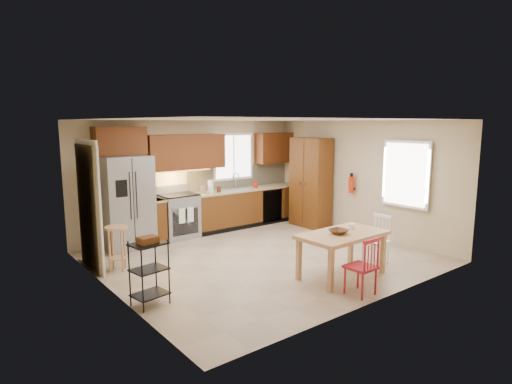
{
  "coord_description": "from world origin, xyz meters",
  "views": [
    {
      "loc": [
        -4.75,
        -5.89,
        2.44
      ],
      "look_at": [
        0.17,
        0.4,
        1.15
      ],
      "focal_mm": 30.0,
      "sensor_mm": 36.0,
      "label": 1
    }
  ],
  "objects": [
    {
      "name": "bar_stool",
      "position": [
        -2.35,
        0.94,
        0.38
      ],
      "size": [
        0.49,
        0.49,
        0.76
      ],
      "primitive_type": null,
      "rotation": [
        0.0,
        0.0,
        -0.42
      ],
      "color": "tan",
      "rests_on": "floor"
    },
    {
      "name": "backsplash",
      "position": [
        1.29,
        2.48,
        1.18
      ],
      "size": [
        2.92,
        0.03,
        0.55
      ],
      "primitive_type": "cube",
      "color": "#C4B794",
      "rests_on": "wall_back"
    },
    {
      "name": "chair_red",
      "position": [
        0.04,
        -2.2,
        0.42
      ],
      "size": [
        0.41,
        0.41,
        0.85
      ],
      "primitive_type": null,
      "rotation": [
        0.0,
        0.0,
        0.02
      ],
      "color": "#B01B26",
      "rests_on": "floor"
    },
    {
      "name": "upper_over_fridge",
      "position": [
        -1.7,
        2.33,
        2.1
      ],
      "size": [
        1.0,
        0.35,
        0.55
      ],
      "primitive_type": "cube",
      "color": "#592A0E",
      "rests_on": "wall_back"
    },
    {
      "name": "doorway",
      "position": [
        -2.67,
        1.3,
        1.05
      ],
      "size": [
        0.04,
        0.95,
        2.1
      ],
      "primitive_type": "cube",
      "color": "#8C7A59",
      "rests_on": "wall_left"
    },
    {
      "name": "floor",
      "position": [
        0.0,
        0.0,
        0.0
      ],
      "size": [
        5.5,
        5.5,
        0.0
      ],
      "primitive_type": "plane",
      "color": "tan",
      "rests_on": "ground"
    },
    {
      "name": "canister_wood",
      "position": [
        0.45,
        2.12,
        0.97
      ],
      "size": [
        0.1,
        0.1,
        0.14
      ],
      "primitive_type": "cylinder",
      "color": "#492713",
      "rests_on": "base_cabinet_run"
    },
    {
      "name": "upper_left_block",
      "position": [
        -0.25,
        2.33,
        1.83
      ],
      "size": [
        1.8,
        0.35,
        0.75
      ],
      "primitive_type": "cube",
      "color": "#592A0E",
      "rests_on": "wall_back"
    },
    {
      "name": "window_right",
      "position": [
        2.68,
        -1.15,
        1.45
      ],
      "size": [
        0.04,
        1.02,
        1.32
      ],
      "primitive_type": "cube",
      "color": "white",
      "rests_on": "wall_right"
    },
    {
      "name": "table_bowl",
      "position": [
        0.29,
        -1.55,
        0.71
      ],
      "size": [
        0.3,
        0.3,
        0.07
      ],
      "primitive_type": "imported",
      "rotation": [
        0.0,
        0.0,
        0.02
      ],
      "color": "#492713",
      "rests_on": "dining_table"
    },
    {
      "name": "ceiling",
      "position": [
        0.0,
        0.0,
        2.5
      ],
      "size": [
        5.5,
        5.0,
        0.02
      ],
      "primitive_type": "cube",
      "color": "silver",
      "rests_on": "ground"
    },
    {
      "name": "utility_cart",
      "position": [
        -2.5,
        -0.68,
        0.45
      ],
      "size": [
        0.5,
        0.42,
        0.9
      ],
      "primitive_type": null,
      "rotation": [
        0.0,
        0.0,
        0.16
      ],
      "color": "black",
      "rests_on": "floor"
    },
    {
      "name": "base_cabinet_run",
      "position": [
        1.29,
        2.2,
        0.45
      ],
      "size": [
        2.92,
        0.6,
        0.9
      ],
      "primitive_type": "cube",
      "color": "#5F3211",
      "rests_on": "floor"
    },
    {
      "name": "wall_front",
      "position": [
        0.0,
        -2.5,
        1.25
      ],
      "size": [
        5.5,
        0.02,
        2.5
      ],
      "primitive_type": "cube",
      "color": "#CCB793",
      "rests_on": "ground"
    },
    {
      "name": "undercab_glow",
      "position": [
        -0.55,
        2.3,
        1.43
      ],
      "size": [
        1.6,
        0.3,
        0.01
      ],
      "primitive_type": "cube",
      "color": "#FFBF66",
      "rests_on": "wall_back"
    },
    {
      "name": "wall_left",
      "position": [
        -2.75,
        0.0,
        1.25
      ],
      "size": [
        0.02,
        5.0,
        2.5
      ],
      "primitive_type": "cube",
      "color": "#CCB793",
      "rests_on": "ground"
    },
    {
      "name": "wall_back",
      "position": [
        0.0,
        2.5,
        1.25
      ],
      "size": [
        5.5,
        0.02,
        2.5
      ],
      "primitive_type": "cube",
      "color": "#CCB793",
      "rests_on": "ground"
    },
    {
      "name": "wall_right",
      "position": [
        2.75,
        0.0,
        1.25
      ],
      "size": [
        0.02,
        5.0,
        2.5
      ],
      "primitive_type": "cube",
      "color": "#CCB793",
      "rests_on": "ground"
    },
    {
      "name": "dining_table",
      "position": [
        0.39,
        -1.55,
        0.35
      ],
      "size": [
        1.46,
        0.85,
        0.7
      ],
      "primitive_type": null,
      "rotation": [
        0.0,
        0.0,
        0.02
      ],
      "color": "tan",
      "rests_on": "floor"
    },
    {
      "name": "table_jar",
      "position": [
        0.7,
        -1.46,
        0.74
      ],
      "size": [
        0.1,
        0.1,
        0.11
      ],
      "primitive_type": "cylinder",
      "rotation": [
        0.0,
        0.0,
        0.02
      ],
      "color": "white",
      "rests_on": "dining_table"
    },
    {
      "name": "canister_steel",
      "position": [
        0.05,
        2.15,
        0.99
      ],
      "size": [
        0.11,
        0.11,
        0.18
      ],
      "primitive_type": "cylinder",
      "color": "gray",
      "rests_on": "base_cabinet_run"
    },
    {
      "name": "refrigerator",
      "position": [
        -1.7,
        2.12,
        0.91
      ],
      "size": [
        0.92,
        0.75,
        1.82
      ],
      "primitive_type": "cube",
      "color": "gray",
      "rests_on": "floor"
    },
    {
      "name": "paper_towel",
      "position": [
        0.25,
        2.15,
        1.04
      ],
      "size": [
        0.12,
        0.12,
        0.28
      ],
      "primitive_type": "cylinder",
      "color": "white",
      "rests_on": "base_cabinet_run"
    },
    {
      "name": "soap_bottle",
      "position": [
        1.48,
        2.1,
        1.0
      ],
      "size": [
        0.09,
        0.09,
        0.19
      ],
      "primitive_type": "imported",
      "color": "red",
      "rests_on": "base_cabinet_run"
    },
    {
      "name": "chair_white",
      "position": [
        1.34,
        -1.5,
        0.42
      ],
      "size": [
        0.41,
        0.41,
        0.85
      ],
      "primitive_type": null,
      "rotation": [
        0.0,
        0.0,
        1.59
      ],
      "color": "white",
      "rests_on": "floor"
    },
    {
      "name": "pantry",
      "position": [
        2.43,
        1.2,
        1.05
      ],
      "size": [
        0.5,
        0.95,
        2.1
      ],
      "primitive_type": "cube",
      "color": "#5F3211",
      "rests_on": "floor"
    },
    {
      "name": "base_cabinet_narrow",
      "position": [
        -1.1,
        2.2,
        0.45
      ],
      "size": [
        0.3,
        0.6,
        0.9
      ],
      "primitive_type": "cube",
      "color": "#5F3211",
      "rests_on": "floor"
    },
    {
      "name": "sink",
      "position": [
        1.1,
        2.2,
        0.86
      ],
      "size": [
        0.62,
        0.46,
        0.16
      ],
      "primitive_type": "cube",
      "color": "gray",
      "rests_on": "base_cabinet_run"
    },
    {
      "name": "range_stove",
      "position": [
        -0.55,
        2.19,
        0.46
      ],
      "size": [
        0.76,
        0.63,
        0.92
      ],
      "primitive_type": "cube",
      "color": "gray",
      "rests_on": "floor"
    },
    {
      "name": "dishwasher",
      "position": [
        1.85,
        1.91,
        0.45
      ],
      "size": [
        0.6,
        0.02,
        0.78
      ],
      "primitive_type": "cube",
      "color": "black",
      "rests_on": "floor"
    },
    {
      "name": "fire_extinguisher",
      "position": [
        2.63,
        0.15,
        1.1
      ],
      "size": [
        0.12,
        0.12,
        0.36
      ],
      "primitive_type": "cylinder",
      "color": "red",
      "rests_on": "wall_right"
    },
    {
      "name": "upper_right_block",
      "position": [
        2.25,
        2.33,
        1.83
      ],
      "size": [
        1.0,
        0.35,
        0.75
      ],
      "primitive_type": "cube",
      "color": "#592A0E",
      "rests_on": "wall_back"
    },
    {
      "name": "window_back",
      "position": [
        1.1,
        2.48,
        1.65
      ],
      "size": [
        1.12,
        0.04,
        1.12
      ],
      "primitive_type": "cube",
      "color": "white",
      "rests_on": "wall_back"
    }
  ]
}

